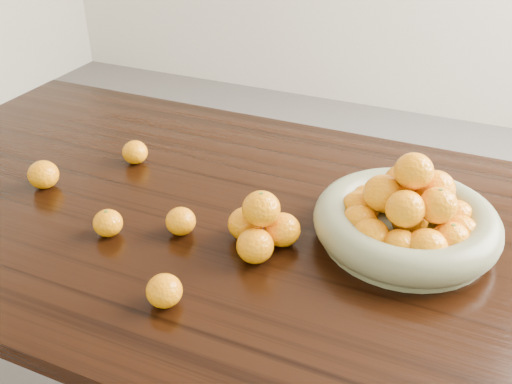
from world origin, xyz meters
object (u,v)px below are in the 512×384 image
at_px(dining_table, 263,253).
at_px(fruit_bowl, 407,218).
at_px(loose_orange_0, 108,223).
at_px(orange_pyramid, 261,227).

distance_m(dining_table, fruit_bowl, 0.33).
relative_size(fruit_bowl, loose_orange_0, 6.11).
bearing_deg(loose_orange_0, dining_table, 32.96).
height_order(dining_table, loose_orange_0, loose_orange_0).
xyz_separation_m(fruit_bowl, orange_pyramid, (-0.26, -0.14, -0.00)).
height_order(fruit_bowl, loose_orange_0, fruit_bowl).
relative_size(fruit_bowl, orange_pyramid, 2.51).
distance_m(dining_table, loose_orange_0, 0.35).
distance_m(orange_pyramid, loose_orange_0, 0.32).
bearing_deg(fruit_bowl, orange_pyramid, -151.32).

